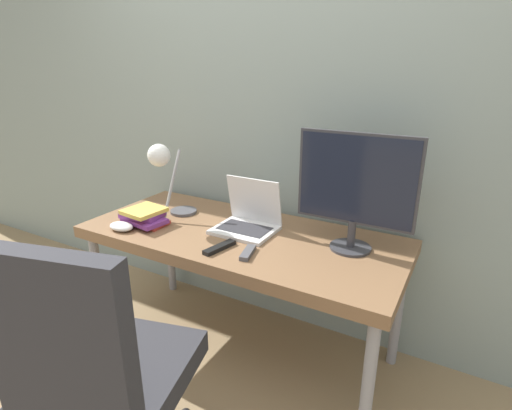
{
  "coord_description": "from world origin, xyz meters",
  "views": [
    {
      "loc": [
        0.97,
        -1.22,
        1.51
      ],
      "look_at": [
        0.11,
        0.32,
        0.88
      ],
      "focal_mm": 28.0,
      "sensor_mm": 36.0,
      "label": 1
    }
  ],
  "objects": [
    {
      "name": "tv_remote",
      "position": [
        0.01,
        0.15,
        0.71
      ],
      "size": [
        0.08,
        0.18,
        0.02
      ],
      "color": "black",
      "rests_on": "desk"
    },
    {
      "name": "desk",
      "position": [
        0.0,
        0.36,
        0.64
      ],
      "size": [
        1.63,
        0.71,
        0.7
      ],
      "color": "brown",
      "rests_on": "ground_plane"
    },
    {
      "name": "ground_plane",
      "position": [
        0.0,
        0.0,
        0.0
      ],
      "size": [
        12.0,
        12.0,
        0.0
      ],
      "primitive_type": "plane",
      "color": "#937A56"
    },
    {
      "name": "wall_back",
      "position": [
        0.0,
        0.78,
        1.3
      ],
      "size": [
        8.0,
        0.05,
        2.6
      ],
      "color": "gray",
      "rests_on": "ground_plane"
    },
    {
      "name": "media_remote",
      "position": [
        0.15,
        0.17,
        0.71
      ],
      "size": [
        0.07,
        0.15,
        0.02
      ],
      "color": "#4C4C51",
      "rests_on": "desk"
    },
    {
      "name": "game_controller",
      "position": [
        -0.55,
        0.09,
        0.72
      ],
      "size": [
        0.14,
        0.09,
        0.04
      ],
      "color": "white",
      "rests_on": "desk"
    },
    {
      "name": "desk_lamp",
      "position": [
        -0.44,
        0.32,
        1.0
      ],
      "size": [
        0.15,
        0.3,
        0.42
      ],
      "color": "#4C4C51",
      "rests_on": "desk"
    },
    {
      "name": "book_stack",
      "position": [
        -0.51,
        0.21,
        0.75
      ],
      "size": [
        0.26,
        0.21,
        0.09
      ],
      "color": "#B2382D",
      "rests_on": "desk"
    },
    {
      "name": "office_chair",
      "position": [
        0.03,
        -0.57,
        0.58
      ],
      "size": [
        0.63,
        0.64,
        1.06
      ],
      "color": "black",
      "rests_on": "ground_plane"
    },
    {
      "name": "laptop",
      "position": [
        0.01,
        0.41,
        0.75
      ],
      "size": [
        0.3,
        0.25,
        0.26
      ],
      "color": "silver",
      "rests_on": "desk"
    },
    {
      "name": "monitor",
      "position": [
        0.54,
        0.45,
        1.0
      ],
      "size": [
        0.53,
        0.19,
        0.53
      ],
      "color": "#333338",
      "rests_on": "desk"
    }
  ]
}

